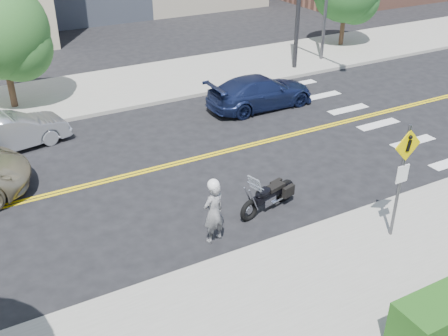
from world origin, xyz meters
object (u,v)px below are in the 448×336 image
pedestrian_sign (402,171)px  parked_car_silver (11,132)px  motorcyclist (214,211)px  parked_car_blue (260,92)px  motorcycle (269,190)px

pedestrian_sign → parked_car_silver: 12.51m
pedestrian_sign → parked_car_silver: size_ratio=0.81×
motorcyclist → parked_car_blue: (5.78, 7.01, -0.24)m
pedestrian_sign → motorcycle: 3.57m
motorcycle → parked_car_silver: size_ratio=0.55×
motorcyclist → motorcycle: motorcyclist is taller
parked_car_silver → motorcycle: bearing=-153.6°
motorcyclist → motorcycle: size_ratio=0.87×
motorcycle → parked_car_blue: size_ratio=0.46×
motorcycle → parked_car_silver: motorcycle is taller
parked_car_silver → parked_car_blue: size_ratio=0.84×
parked_car_silver → parked_car_blue: parked_car_blue is taller
pedestrian_sign → parked_car_blue: pedestrian_sign is taller
motorcyclist → motorcycle: (1.98, 0.56, -0.26)m
pedestrian_sign → parked_car_blue: bearing=78.6°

